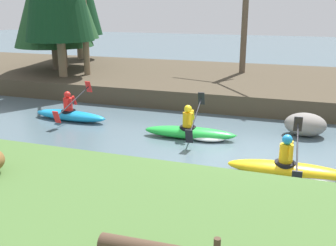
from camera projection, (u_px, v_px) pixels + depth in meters
ground_plane at (239, 162)px, 9.85m from camera, size 90.00×90.00×0.00m
riverbank_far at (270, 85)px, 17.43m from camera, size 44.00×8.48×0.71m
bare_tree_upstream at (85, 13)px, 17.31m from camera, size 3.22×3.19×5.82m
bare_tree_mid_upstream at (247, 0)px, 17.71m from camera, size 3.83×3.79×6.98m
kayaker_lead at (292, 169)px, 8.90m from camera, size 2.78×2.07×1.20m
kayaker_middle at (193, 132)px, 11.51m from camera, size 2.79×2.07×1.20m
kayaker_trailing at (71, 114)px, 13.33m from camera, size 2.78×2.07×1.20m
boulder_midstream at (305, 124)px, 11.75m from camera, size 1.21×0.95×0.69m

